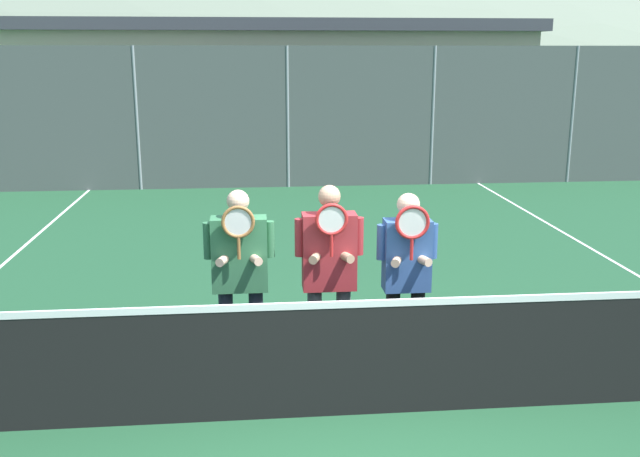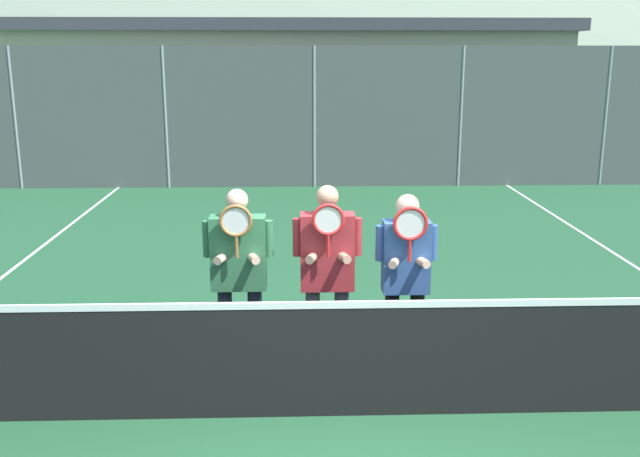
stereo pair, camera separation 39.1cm
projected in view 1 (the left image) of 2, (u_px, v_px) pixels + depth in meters
ground_plane at (354, 414)px, 5.90m from camera, size 120.00×120.00×0.00m
hill_distant at (261, 90)px, 55.92m from camera, size 92.51×51.39×17.99m
clubhouse_building at (239, 82)px, 23.37m from camera, size 18.78×5.50×3.87m
fence_back at (288, 118)px, 15.44m from camera, size 19.32×0.06×3.04m
tennis_net at (354, 357)px, 5.77m from camera, size 11.62×0.09×1.10m
player_leftmost at (240, 269)px, 6.34m from camera, size 0.63×0.34×1.75m
player_center_left at (329, 268)px, 6.31m from camera, size 0.61×0.34×1.80m
player_center_right at (407, 270)px, 6.41m from camera, size 0.55×0.34×1.71m
car_far_left at (77, 133)px, 18.06m from camera, size 4.14×1.91×1.76m
car_left_of_center at (275, 131)px, 18.64m from camera, size 4.33×1.90×1.77m
car_center at (472, 128)px, 18.83m from camera, size 4.49×1.94×1.86m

